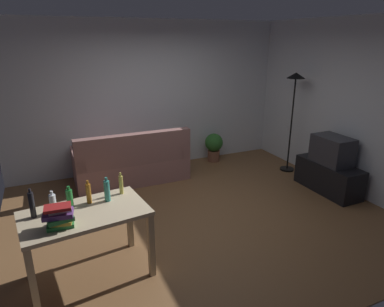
{
  "coord_description": "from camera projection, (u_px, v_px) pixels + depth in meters",
  "views": [
    {
      "loc": [
        -1.83,
        -3.84,
        2.39
      ],
      "look_at": [
        0.1,
        0.5,
        0.75
      ],
      "focal_mm": 31.66,
      "sensor_mm": 36.0,
      "label": 1
    }
  ],
  "objects": [
    {
      "name": "ground_plane",
      "position": [
        200.0,
        215.0,
        4.8
      ],
      "size": [
        5.2,
        4.4,
        0.02
      ],
      "primitive_type": "cube",
      "color": "brown"
    },
    {
      "name": "torchiere_lamp",
      "position": [
        294.0,
        95.0,
        5.97
      ],
      "size": [
        0.32,
        0.32,
        1.81
      ],
      "color": "black",
      "rests_on": "ground_plane"
    },
    {
      "name": "tv",
      "position": [
        332.0,
        150.0,
        5.34
      ],
      "size": [
        0.41,
        0.6,
        0.44
      ],
      "rotation": [
        0.0,
        0.0,
        1.57
      ],
      "color": "#2D2D33",
      "rests_on": "tv_stand"
    },
    {
      "name": "bottle_green",
      "position": [
        70.0,
        198.0,
        3.38
      ],
      "size": [
        0.06,
        0.06,
        0.23
      ],
      "color": "#1E722D",
      "rests_on": "desk"
    },
    {
      "name": "bottle_tall",
      "position": [
        107.0,
        191.0,
        3.51
      ],
      "size": [
        0.06,
        0.06,
        0.27
      ],
      "color": "teal",
      "rests_on": "desk"
    },
    {
      "name": "tv_stand",
      "position": [
        328.0,
        177.0,
        5.48
      ],
      "size": [
        0.44,
        1.1,
        0.48
      ],
      "rotation": [
        0.0,
        0.0,
        1.57
      ],
      "color": "black",
      "rests_on": "ground_plane"
    },
    {
      "name": "bottle_dark",
      "position": [
        32.0,
        205.0,
        3.18
      ],
      "size": [
        0.05,
        0.05,
        0.3
      ],
      "color": "black",
      "rests_on": "desk"
    },
    {
      "name": "couch",
      "position": [
        132.0,
        164.0,
        5.86
      ],
      "size": [
        1.9,
        0.84,
        0.92
      ],
      "rotation": [
        0.0,
        0.0,
        3.14
      ],
      "color": "#996B66",
      "rests_on": "ground_plane"
    },
    {
      "name": "book_stack",
      "position": [
        59.0,
        216.0,
        3.02
      ],
      "size": [
        0.28,
        0.21,
        0.22
      ],
      "color": "#236B33",
      "rests_on": "desk"
    },
    {
      "name": "bottle_clear",
      "position": [
        53.0,
        204.0,
        3.27
      ],
      "size": [
        0.06,
        0.06,
        0.23
      ],
      "color": "silver",
      "rests_on": "desk"
    },
    {
      "name": "wall_right",
      "position": [
        349.0,
        106.0,
        5.36
      ],
      "size": [
        0.1,
        4.4,
        2.7
      ],
      "primitive_type": "cube",
      "color": "silver",
      "rests_on": "ground_plane"
    },
    {
      "name": "potted_plant",
      "position": [
        214.0,
        145.0,
        6.79
      ],
      "size": [
        0.36,
        0.36,
        0.57
      ],
      "color": "brown",
      "rests_on": "ground_plane"
    },
    {
      "name": "bottle_amber",
      "position": [
        89.0,
        193.0,
        3.47
      ],
      "size": [
        0.05,
        0.05,
        0.25
      ],
      "color": "#9E6019",
      "rests_on": "desk"
    },
    {
      "name": "bottle_squat",
      "position": [
        121.0,
        184.0,
        3.68
      ],
      "size": [
        0.04,
        0.04,
        0.24
      ],
      "color": "#BCB24C",
      "rests_on": "desk"
    },
    {
      "name": "wall_rear",
      "position": [
        150.0,
        96.0,
        6.26
      ],
      "size": [
        5.2,
        0.1,
        2.7
      ],
      "primitive_type": "cube",
      "color": "silver",
      "rests_on": "ground_plane"
    },
    {
      "name": "desk",
      "position": [
        86.0,
        222.0,
        3.36
      ],
      "size": [
        1.28,
        0.84,
        0.76
      ],
      "rotation": [
        0.0,
        0.0,
        0.12
      ],
      "color": "#C6B28E",
      "rests_on": "ground_plane"
    }
  ]
}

